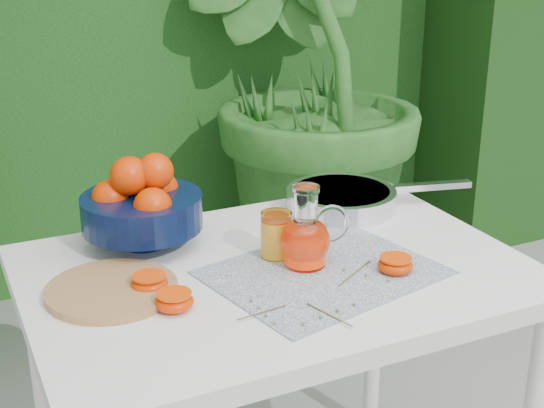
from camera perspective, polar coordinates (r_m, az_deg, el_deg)
name	(u,v)px	position (r m, az deg, el deg)	size (l,w,h in m)	color
potted_plant_right	(297,76)	(2.86, 1.89, 9.63)	(1.73, 1.73, 1.73)	#225C1F
white_table	(276,302)	(1.58, 0.31, -7.42)	(1.00, 0.70, 0.75)	white
placemat	(323,272)	(1.52, 3.88, -5.16)	(0.43, 0.33, 0.00)	#0D214C
cutting_board	(112,290)	(1.47, -11.97, -6.35)	(0.25, 0.25, 0.02)	#9A6945
fruit_bowl	(141,204)	(1.64, -9.84, 0.01)	(0.29, 0.29, 0.20)	black
juice_pitcher	(306,238)	(1.52, 2.59, -2.59)	(0.15, 0.12, 0.17)	white
juice_tumbler	(276,235)	(1.57, 0.32, -2.39)	(0.09, 0.09, 0.10)	white
saute_pan	(343,198)	(1.85, 5.36, 0.46)	(0.49, 0.32, 0.05)	silver
orange_halves	(243,282)	(1.44, -2.17, -5.92)	(0.54, 0.20, 0.03)	#D83B02
thyme_sprigs	(319,297)	(1.41, 3.55, -7.03)	(0.34, 0.24, 0.01)	brown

